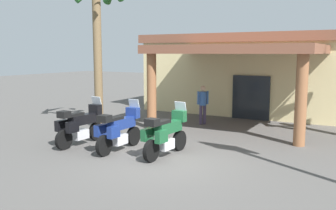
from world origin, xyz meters
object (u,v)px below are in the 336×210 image
Objects in this scene: motorcycle_green at (166,134)px; pedestrian at (203,102)px; motel_building at (267,72)px; motorcycle_black at (80,125)px; motorcycle_blue at (119,130)px; palm_tree_roadside at (97,19)px.

motorcycle_green is 1.28× the size of pedestrian.
motorcycle_black is (-3.42, -10.74, -1.43)m from motel_building.
motorcycle_black is at bearing 98.70° from motorcycle_green.
motorcycle_green is (-0.16, -10.43, -1.43)m from motel_building.
motel_building reaches higher than motorcycle_black.
motorcycle_green is (1.63, 0.23, 0.00)m from motorcycle_blue.
palm_tree_roadside reaches higher than motel_building.
palm_tree_roadside reaches higher than motorcycle_blue.
palm_tree_roadside is (-4.83, -8.13, 2.42)m from motel_building.
pedestrian is (-1.22, 5.25, 0.31)m from motorcycle_green.
motel_building is 11.36m from motorcycle_black.
motorcycle_blue is at bearing -86.02° from motorcycle_black.
motorcycle_black is at bearing -65.36° from pedestrian.
motorcycle_green is 6.47m from palm_tree_roadside.
motel_building is 5.79× the size of motorcycle_black.
palm_tree_roadside reaches higher than motorcycle_black.
motel_building is at bearing -9.74° from motorcycle_blue.
palm_tree_roadside is (-1.40, 2.60, 3.85)m from motorcycle_black.
motel_building is 10.90m from motorcycle_blue.
pedestrian is 0.27× the size of palm_tree_roadside.
motorcycle_black is at bearing 92.54° from motorcycle_blue.
motorcycle_green is (3.27, 0.31, 0.00)m from motorcycle_black.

